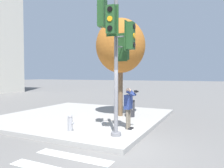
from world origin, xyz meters
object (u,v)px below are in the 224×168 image
Objects in this scene: traffic_signal_pole at (117,41)px; trash_bin at (130,108)px; person_photographer at (129,105)px; fire_hydrant at (70,123)px; street_tree at (121,46)px.

traffic_signal_pole is 5.97× the size of trash_bin.
person_photographer reaches higher than fire_hydrant.
fire_hydrant is (-1.30, 1.89, -0.65)m from person_photographer.
street_tree is at bearing 21.33° from traffic_signal_pole.
trash_bin is (-0.01, -0.54, -3.21)m from street_tree.
fire_hydrant is 3.84m from trash_bin.
trash_bin reaches higher than fire_hydrant.
person_photographer is 0.32× the size of street_tree.
traffic_signal_pole is 7.84× the size of fire_hydrant.
traffic_signal_pole reaches higher than person_photographer.
person_photographer is at bearing -55.36° from fire_hydrant.
traffic_signal_pole is at bearing -166.58° from trash_bin.
fire_hydrant is at bearing 124.64° from person_photographer.
traffic_signal_pole is at bearing -84.85° from fire_hydrant.
person_photographer is 2.38m from fire_hydrant.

